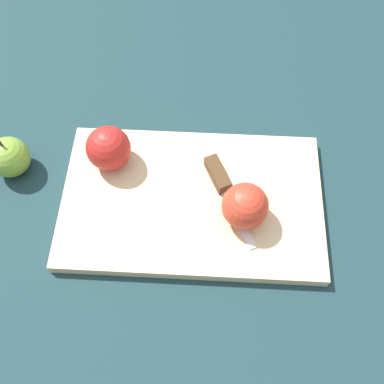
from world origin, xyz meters
TOP-DOWN VIEW (x-y plane):
  - ground_plane at (0.00, 0.00)m, footprint 4.00×4.00m
  - cutting_board at (0.00, 0.00)m, footprint 0.48×0.35m
  - apple_half_left at (-0.15, 0.04)m, footprint 0.08×0.08m
  - apple_half_right at (0.09, -0.01)m, footprint 0.07×0.07m
  - knife at (0.04, 0.04)m, footprint 0.12×0.15m
  - apple_slice at (0.08, 0.04)m, footprint 0.06×0.06m
  - apple_whole at (-0.32, -0.01)m, footprint 0.07×0.07m

SIDE VIEW (x-z plane):
  - ground_plane at x=0.00m, z-range 0.00..0.00m
  - cutting_board at x=0.00m, z-range 0.00..0.02m
  - apple_slice at x=0.08m, z-range 0.02..0.03m
  - knife at x=0.04m, z-range 0.02..0.04m
  - apple_whole at x=-0.32m, z-range -0.01..0.08m
  - apple_half_right at x=0.09m, z-range 0.02..0.10m
  - apple_half_left at x=-0.15m, z-range 0.02..0.10m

